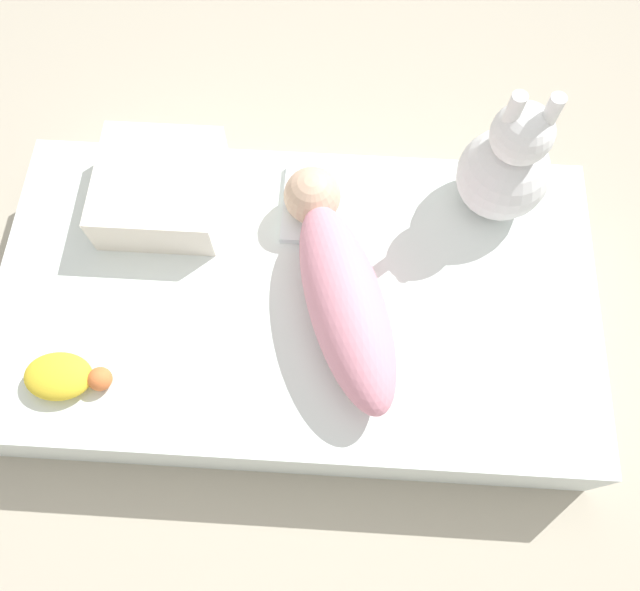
{
  "coord_description": "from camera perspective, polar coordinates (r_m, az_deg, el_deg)",
  "views": [
    {
      "loc": [
        0.09,
        -0.56,
        1.5
      ],
      "look_at": [
        0.06,
        -0.03,
        0.25
      ],
      "focal_mm": 35.0,
      "sensor_mm": 36.0,
      "label": 1
    }
  ],
  "objects": [
    {
      "name": "pillow",
      "position": [
        1.53,
        -14.42,
        9.48
      ],
      "size": [
        0.28,
        0.28,
        0.12
      ],
      "color": "white",
      "rests_on": "bed_mattress"
    },
    {
      "name": "bunny_plush",
      "position": [
        1.48,
        16.7,
        11.26
      ],
      "size": [
        0.21,
        0.21,
        0.37
      ],
      "color": "white",
      "rests_on": "bed_mattress"
    },
    {
      "name": "burp_cloth",
      "position": [
        1.52,
        -0.27,
        8.37
      ],
      "size": [
        0.16,
        0.21,
        0.02
      ],
      "color": "white",
      "rests_on": "bed_mattress"
    },
    {
      "name": "turtle_plush",
      "position": [
        1.43,
        -22.36,
        -6.88
      ],
      "size": [
        0.19,
        0.11,
        0.06
      ],
      "color": "yellow",
      "rests_on": "bed_mattress"
    },
    {
      "name": "swaddled_baby",
      "position": [
        1.34,
        1.87,
        0.87
      ],
      "size": [
        0.31,
        0.6,
        0.16
      ],
      "rotation": [
        0.0,
        0.0,
        1.89
      ],
      "color": "pink",
      "rests_on": "bed_mattress"
    },
    {
      "name": "bed_mattress",
      "position": [
        1.51,
        -2.09,
        -1.04
      ],
      "size": [
        1.38,
        0.76,
        0.2
      ],
      "color": "white",
      "rests_on": "ground_plane"
    },
    {
      "name": "ground_plane",
      "position": [
        1.61,
        -1.98,
        -2.35
      ],
      "size": [
        12.0,
        12.0,
        0.0
      ],
      "primitive_type": "plane",
      "color": "#B2A893"
    }
  ]
}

